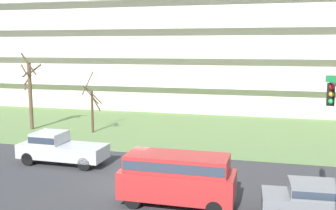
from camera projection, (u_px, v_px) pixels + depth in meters
name	position (u px, v px, depth m)	size (l,w,h in m)	color
ground	(131.00, 185.00, 20.84)	(160.00, 160.00, 0.00)	#38383A
grass_lawn_strip	(186.00, 130.00, 34.25)	(80.00, 16.00, 0.08)	#66844C
apartment_building	(212.00, 30.00, 46.60)	(53.10, 13.52, 18.17)	beige
tree_far_left	(30.00, 91.00, 33.96)	(1.58, 1.74, 6.65)	brown
tree_left	(92.00, 107.00, 32.75)	(1.78, 1.78, 5.10)	#4C3828
pickup_silver_near_left	(59.00, 147.00, 24.46)	(5.45, 2.13, 1.95)	#B7BABF
sedan_gray_center_left	(316.00, 199.00, 16.59)	(4.50, 2.06, 1.57)	slate
van_red_center_right	(177.00, 175.00, 17.99)	(5.20, 2.00, 2.36)	#B22828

